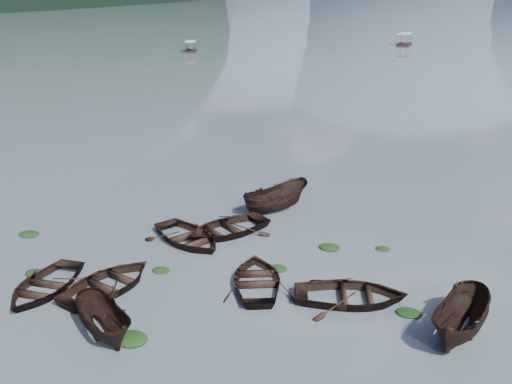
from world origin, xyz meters
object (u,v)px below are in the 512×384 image
(rowboat_3, at_px, (258,285))
(pontoon_centre, at_px, (404,45))
(pontoon_left, at_px, (191,52))
(rowboat_0, at_px, (45,290))

(rowboat_3, height_order, pontoon_centre, pontoon_centre)
(pontoon_centre, bearing_deg, pontoon_left, -141.68)
(rowboat_0, xyz_separation_m, rowboat_3, (8.75, 3.59, 0.00))
(pontoon_centre, bearing_deg, rowboat_3, -84.66)
(rowboat_0, relative_size, rowboat_3, 1.01)
(rowboat_3, height_order, pontoon_left, pontoon_left)
(pontoon_left, height_order, pontoon_centre, pontoon_centre)
(rowboat_0, distance_m, pontoon_left, 98.22)
(rowboat_0, distance_m, rowboat_3, 9.46)
(rowboat_3, xyz_separation_m, pontoon_left, (-44.77, 87.79, 0.00))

